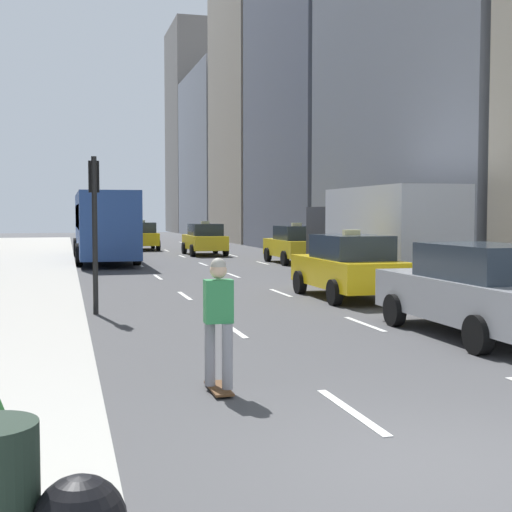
{
  "coord_description": "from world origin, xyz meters",
  "views": [
    {
      "loc": [
        -3.4,
        -5.64,
        2.32
      ],
      "look_at": [
        1.29,
        11.84,
        1.22
      ],
      "focal_mm": 50.0,
      "sensor_mm": 36.0,
      "label": 1
    }
  ],
  "objects_px": {
    "taxi_second": "(205,239)",
    "city_bus": "(104,224)",
    "traffic_light_pole": "(94,209)",
    "taxi_lead": "(348,266)",
    "box_truck": "(379,231)",
    "taxi_fourth": "(141,236)",
    "sedan_black_near": "(478,290)",
    "skateboarder": "(218,318)",
    "taxi_third": "(295,244)"
  },
  "relations": [
    {
      "from": "skateboarder",
      "to": "sedan_black_near",
      "type": "bearing_deg",
      "value": 26.43
    },
    {
      "from": "taxi_lead",
      "to": "traffic_light_pole",
      "type": "relative_size",
      "value": 1.22
    },
    {
      "from": "taxi_fourth",
      "to": "traffic_light_pole",
      "type": "xyz_separation_m",
      "value": [
        -3.95,
        -28.32,
        1.53
      ]
    },
    {
      "from": "taxi_lead",
      "to": "taxi_second",
      "type": "bearing_deg",
      "value": 90.0
    },
    {
      "from": "taxi_second",
      "to": "skateboarder",
      "type": "distance_m",
      "value": 30.13
    },
    {
      "from": "taxi_second",
      "to": "box_truck",
      "type": "xyz_separation_m",
      "value": [
        2.8,
        -16.47,
        0.83
      ]
    },
    {
      "from": "taxi_lead",
      "to": "taxi_fourth",
      "type": "height_order",
      "value": "same"
    },
    {
      "from": "taxi_third",
      "to": "skateboarder",
      "type": "xyz_separation_m",
      "value": [
        -8.31,
        -22.18,
        0.08
      ]
    },
    {
      "from": "city_bus",
      "to": "box_truck",
      "type": "bearing_deg",
      "value": -57.05
    },
    {
      "from": "traffic_light_pole",
      "to": "box_truck",
      "type": "bearing_deg",
      "value": 29.36
    },
    {
      "from": "taxi_fourth",
      "to": "skateboarder",
      "type": "relative_size",
      "value": 2.52
    },
    {
      "from": "taxi_second",
      "to": "taxi_third",
      "type": "height_order",
      "value": "same"
    },
    {
      "from": "sedan_black_near",
      "to": "taxi_third",
      "type": "bearing_deg",
      "value": 81.8
    },
    {
      "from": "skateboarder",
      "to": "traffic_light_pole",
      "type": "bearing_deg",
      "value": 99.07
    },
    {
      "from": "taxi_third",
      "to": "skateboarder",
      "type": "distance_m",
      "value": 23.68
    },
    {
      "from": "taxi_third",
      "to": "city_bus",
      "type": "distance_m",
      "value": 9.34
    },
    {
      "from": "taxi_fourth",
      "to": "city_bus",
      "type": "bearing_deg",
      "value": -105.75
    },
    {
      "from": "taxi_second",
      "to": "city_bus",
      "type": "xyz_separation_m",
      "value": [
        -5.61,
        -3.49,
        0.91
      ]
    },
    {
      "from": "taxi_lead",
      "to": "sedan_black_near",
      "type": "relative_size",
      "value": 0.89
    },
    {
      "from": "taxi_second",
      "to": "box_truck",
      "type": "relative_size",
      "value": 0.52
    },
    {
      "from": "taxi_lead",
      "to": "city_bus",
      "type": "bearing_deg",
      "value": 108.15
    },
    {
      "from": "taxi_second",
      "to": "city_bus",
      "type": "relative_size",
      "value": 0.38
    },
    {
      "from": "taxi_second",
      "to": "city_bus",
      "type": "height_order",
      "value": "city_bus"
    },
    {
      "from": "box_truck",
      "to": "skateboarder",
      "type": "relative_size",
      "value": 4.81
    },
    {
      "from": "taxi_second",
      "to": "traffic_light_pole",
      "type": "xyz_separation_m",
      "value": [
        -6.75,
        -21.84,
        1.53
      ]
    },
    {
      "from": "taxi_fourth",
      "to": "sedan_black_near",
      "type": "distance_m",
      "value": 33.48
    },
    {
      "from": "taxi_lead",
      "to": "taxi_second",
      "type": "relative_size",
      "value": 1.0
    },
    {
      "from": "taxi_fourth",
      "to": "city_bus",
      "type": "xyz_separation_m",
      "value": [
        -2.81,
        -9.97,
        0.91
      ]
    },
    {
      "from": "box_truck",
      "to": "skateboarder",
      "type": "bearing_deg",
      "value": -122.28
    },
    {
      "from": "city_bus",
      "to": "traffic_light_pole",
      "type": "distance_m",
      "value": 18.4
    },
    {
      "from": "taxi_fourth",
      "to": "taxi_lead",
      "type": "bearing_deg",
      "value": -84.1
    },
    {
      "from": "taxi_third",
      "to": "taxi_fourth",
      "type": "relative_size",
      "value": 1.0
    },
    {
      "from": "traffic_light_pole",
      "to": "taxi_lead",
      "type": "bearing_deg",
      "value": 10.35
    },
    {
      "from": "taxi_second",
      "to": "traffic_light_pole",
      "type": "relative_size",
      "value": 1.22
    },
    {
      "from": "taxi_third",
      "to": "taxi_fourth",
      "type": "distance_m",
      "value": 15.01
    },
    {
      "from": "taxi_fourth",
      "to": "traffic_light_pole",
      "type": "bearing_deg",
      "value": -97.94
    },
    {
      "from": "taxi_third",
      "to": "taxi_lead",
      "type": "bearing_deg",
      "value": -102.01
    },
    {
      "from": "box_truck",
      "to": "taxi_second",
      "type": "bearing_deg",
      "value": 99.65
    },
    {
      "from": "taxi_fourth",
      "to": "skateboarder",
      "type": "distance_m",
      "value": 36.2
    },
    {
      "from": "taxi_lead",
      "to": "taxi_second",
      "type": "height_order",
      "value": "same"
    },
    {
      "from": "taxi_lead",
      "to": "sedan_black_near",
      "type": "xyz_separation_m",
      "value": [
        0.0,
        -6.27,
        0.01
      ]
    },
    {
      "from": "city_bus",
      "to": "skateboarder",
      "type": "distance_m",
      "value": 26.14
    },
    {
      "from": "city_bus",
      "to": "traffic_light_pole",
      "type": "bearing_deg",
      "value": -93.55
    },
    {
      "from": "sedan_black_near",
      "to": "skateboarder",
      "type": "height_order",
      "value": "sedan_black_near"
    },
    {
      "from": "taxi_second",
      "to": "taxi_fourth",
      "type": "relative_size",
      "value": 1.0
    },
    {
      "from": "box_truck",
      "to": "traffic_light_pole",
      "type": "distance_m",
      "value": 10.98
    },
    {
      "from": "taxi_fourth",
      "to": "sedan_black_near",
      "type": "relative_size",
      "value": 0.89
    },
    {
      "from": "taxi_fourth",
      "to": "taxi_second",
      "type": "bearing_deg",
      "value": -66.62
    },
    {
      "from": "city_bus",
      "to": "taxi_third",
      "type": "bearing_deg",
      "value": -25.16
    },
    {
      "from": "taxi_fourth",
      "to": "city_bus",
      "type": "height_order",
      "value": "city_bus"
    }
  ]
}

